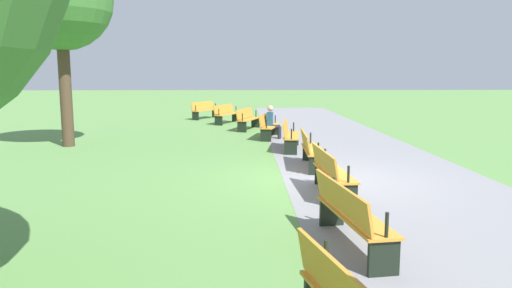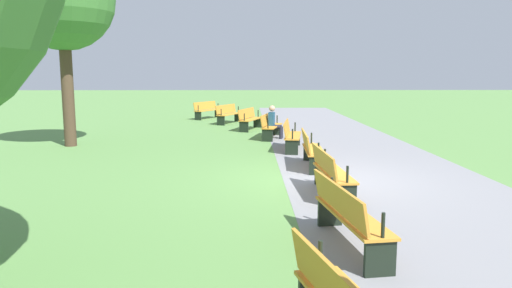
{
  "view_description": "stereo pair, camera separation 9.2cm",
  "coord_description": "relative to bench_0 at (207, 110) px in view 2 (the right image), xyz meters",
  "views": [
    {
      "loc": [
        10.07,
        -1.76,
        2.3
      ],
      "look_at": [
        -0.0,
        -1.5,
        0.8
      ],
      "focal_mm": 32.69,
      "sensor_mm": 36.0,
      "label": 1
    },
    {
      "loc": [
        10.07,
        -1.66,
        2.3
      ],
      "look_at": [
        -0.0,
        -1.5,
        0.8
      ],
      "focal_mm": 32.69,
      "sensor_mm": 36.0,
      "label": 2
    }
  ],
  "objects": [
    {
      "name": "path_paving",
      "position": [
        14.47,
        5.26,
        -0.48
      ],
      "size": [
        44.91,
        4.63,
        0.01
      ],
      "primitive_type": "cube",
      "color": "gray",
      "rests_on": "ground"
    },
    {
      "name": "bench_1",
      "position": [
        2.46,
        1.23,
        0.0
      ],
      "size": [
        1.99,
        1.23,
        0.89
      ],
      "rotation": [
        0.0,
        0.0,
        -0.42
      ],
      "color": "orange",
      "rests_on": "ground"
    },
    {
      "name": "bench_4",
      "position": [
        10.36,
        3.48,
        0.0
      ],
      "size": [
        2.01,
        0.74,
        0.89
      ],
      "rotation": [
        0.0,
        0.0,
        -0.14
      ],
      "color": "orange",
      "rests_on": "ground"
    },
    {
      "name": "bench_5",
      "position": [
        13.09,
        3.74,
        0.0
      ],
      "size": [
        1.99,
        0.56,
        0.89
      ],
      "rotation": [
        0.0,
        0.0,
        -0.05
      ],
      "color": "orange",
      "rests_on": "ground"
    },
    {
      "name": "bench_6",
      "position": [
        15.84,
        3.74,
        0.0
      ],
      "size": [
        1.99,
        0.56,
        0.89
      ],
      "rotation": [
        0.0,
        0.0,
        0.05
      ],
      "color": "orange",
      "rests_on": "ground"
    },
    {
      "name": "bench_2",
      "position": [
        5.02,
        2.22,
        0.0
      ],
      "size": [
        2.01,
        1.08,
        0.89
      ],
      "rotation": [
        0.0,
        0.0,
        -0.33
      ],
      "color": "orange",
      "rests_on": "ground"
    },
    {
      "name": "bench_7",
      "position": [
        18.58,
        3.48,
        0.0
      ],
      "size": [
        2.01,
        0.74,
        0.89
      ],
      "rotation": [
        0.0,
        0.0,
        0.14
      ],
      "color": "orange",
      "rests_on": "ground"
    },
    {
      "name": "tree_2",
      "position": [
        9.44,
        -3.61,
        4.12
      ],
      "size": [
        3.21,
        3.21,
        6.25
      ],
      "color": "#4C3828",
      "rests_on": "ground"
    },
    {
      "name": "ground_plane",
      "position": [
        14.47,
        3.84,
        -0.48
      ],
      "size": [
        120.0,
        120.0,
        0.0
      ],
      "primitive_type": "plane",
      "color": "#5B8C47"
    },
    {
      "name": "person_seated",
      "position": [
        7.73,
        3.11,
        0.16
      ],
      "size": [
        0.42,
        0.57,
        1.2
      ],
      "rotation": [
        0.0,
        0.0,
        -0.23
      ],
      "color": "navy",
      "rests_on": "ground"
    },
    {
      "name": "bench_0",
      "position": [
        0.0,
        0.0,
        0.0
      ],
      "size": [
        1.95,
        1.37,
        0.89
      ],
      "rotation": [
        0.0,
        0.0,
        -0.51
      ],
      "color": "orange",
      "rests_on": "ground"
    },
    {
      "name": "bench_3",
      "position": [
        7.66,
        2.98,
        0.0
      ],
      "size": [
        2.02,
        0.91,
        0.89
      ],
      "rotation": [
        0.0,
        0.0,
        -0.23
      ],
      "color": "orange",
      "rests_on": "ground"
    }
  ]
}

